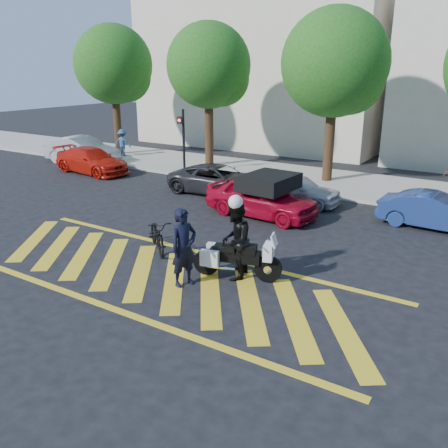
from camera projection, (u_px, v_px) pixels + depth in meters
The scene contains 19 objects.
ground at pixel (159, 276), 12.22m from camera, with size 90.00×90.00×0.00m, color black.
sidewalk at pixel (326, 182), 21.82m from camera, with size 60.00×5.00×0.15m, color #9E998E.
crosswalk at pixel (158, 275), 12.24m from camera, with size 12.33×4.00×0.01m.
building_left at pixel (266, 68), 31.51m from camera, with size 16.00×8.00×10.00m, color beige.
tree_far_left at pixel (116, 67), 26.81m from camera, with size 4.40×4.40×7.41m.
tree_left at pixel (211, 69), 23.53m from camera, with size 4.20×4.20×7.26m.
tree_center at pixel (338, 67), 20.20m from camera, with size 4.60×4.60×7.56m.
signal_pole at pixel (183, 136), 22.71m from camera, with size 0.28×0.43×3.20m.
officer_bike at pixel (184, 248), 11.43m from camera, with size 0.72×0.47×1.96m, color black.
bicycle at pixel (157, 234), 13.78m from camera, with size 0.65×1.86×0.98m, color black.
police_motorcycle at pixel (236, 258), 11.95m from camera, with size 2.25×1.06×1.01m.
officer_moto at pixel (235, 240), 11.83m from camera, with size 0.98×0.76×2.01m, color black.
red_convertible at pixel (261, 197), 16.85m from camera, with size 1.67×4.14×1.41m, color #A5071F.
parked_far_left at pixel (82, 150), 25.98m from camera, with size 1.55×4.44×1.46m, color gray.
parked_left at pixel (92, 161), 23.75m from camera, with size 1.75×4.31×1.25m, color red.
parked_mid_left at pixel (219, 180), 19.89m from camera, with size 1.99×4.31×1.20m, color black.
parked_mid_right at pixel (296, 189), 18.41m from camera, with size 1.41×3.49×1.19m, color #BABABF.
parked_right at pixel (435, 211), 15.60m from camera, with size 1.25×3.58×1.18m, color navy.
pedestrian_left at pixel (123, 143), 27.37m from camera, with size 0.99×0.57×1.53m, color #2B4F78.
Camera 1 is at (7.39, -8.53, 5.16)m, focal length 38.00 mm.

